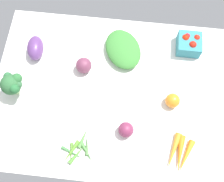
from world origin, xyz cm
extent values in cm
cube|color=white|center=(0.00, 0.00, 1.00)|extent=(104.00, 76.00, 2.00)
cone|color=orange|center=(-27.24, 22.80, 3.43)|extent=(6.80, 15.38, 2.86)
cone|color=orange|center=(-29.85, 23.57, 3.49)|extent=(4.40, 14.97, 2.98)
cone|color=orange|center=(-32.29, 24.28, 3.34)|extent=(7.56, 13.87, 2.68)
sphere|color=orange|center=(-25.89, 1.93, 5.09)|extent=(6.18, 6.18, 6.18)
cone|color=#52832E|center=(13.48, 27.49, 2.66)|extent=(2.06, 7.48, 1.31)
cone|color=#528A42|center=(9.47, 21.24, 2.87)|extent=(3.98, 8.92, 1.73)
cone|color=#4B8732|center=(11.02, 28.12, 2.88)|extent=(6.48, 8.50, 1.76)
cone|color=#4D7A41|center=(7.56, 24.33, 2.78)|extent=(2.62, 7.89, 1.55)
cone|color=#4B8741|center=(7.26, 26.84, 2.83)|extent=(6.93, 8.30, 1.66)
cone|color=#417941|center=(13.02, 27.74, 2.69)|extent=(9.79, 4.87, 1.38)
cone|color=#58902E|center=(13.44, 27.25, 2.96)|extent=(6.31, 9.64, 1.92)
cube|color=teal|center=(-32.33, -26.02, 5.24)|extent=(10.50, 10.50, 6.48)
sphere|color=red|center=(-30.09, -27.40, 7.85)|extent=(3.37, 3.37, 3.37)
sphere|color=red|center=(-30.90, -28.44, 7.74)|extent=(2.84, 2.84, 2.84)
sphere|color=red|center=(-33.31, -24.07, 8.20)|extent=(3.31, 3.31, 3.31)
sphere|color=red|center=(-35.15, -28.04, 7.83)|extent=(2.97, 2.97, 2.97)
ellipsoid|color=#5C3674|center=(36.57, -16.26, 5.66)|extent=(8.97, 12.86, 7.31)
sphere|color=#782B4B|center=(-7.49, 16.56, 5.17)|extent=(6.35, 6.35, 6.35)
cylinder|color=#A0CF87|center=(41.61, 3.91, 4.23)|extent=(3.15, 3.15, 4.46)
sphere|color=#2D6035|center=(41.61, 3.91, 9.71)|extent=(8.67, 8.67, 8.67)
sphere|color=#2F5F39|center=(38.14, 3.84, 10.53)|extent=(3.04, 3.04, 3.04)
sphere|color=#295F37|center=(43.27, 0.86, 10.75)|extent=(3.66, 3.66, 3.66)
sphere|color=#256233|center=(38.98, 6.17, 11.45)|extent=(4.00, 4.00, 4.00)
sphere|color=#2C6534|center=(39.07, 1.55, 11.34)|extent=(4.31, 4.31, 4.31)
sphere|color=#70354E|center=(13.64, -10.07, 5.52)|extent=(7.03, 7.03, 7.03)
ellipsoid|color=#3A8235|center=(-2.78, -20.49, 4.74)|extent=(22.67, 25.29, 5.47)
camera|label=1|loc=(-4.80, 43.76, 118.47)|focal=45.73mm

